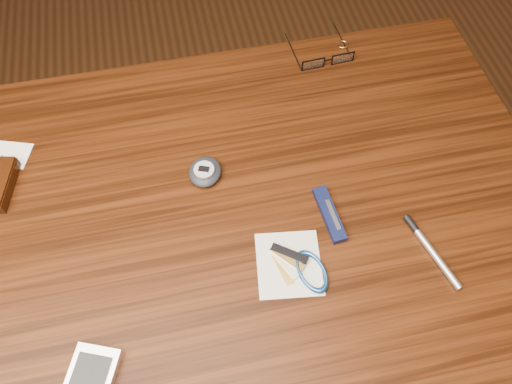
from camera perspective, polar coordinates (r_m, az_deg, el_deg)
ground at (r=1.49m, az=-0.61°, el=-15.91°), size 3.80×3.80×0.00m
desk at (r=0.89m, az=-1.00°, el=-4.84°), size 1.00×0.70×0.75m
eyeglasses at (r=0.99m, az=8.09°, el=14.79°), size 0.11×0.11×0.02m
gold_ring at (r=1.04m, az=9.91°, el=16.27°), size 0.03×0.03×0.00m
pedometer at (r=0.82m, az=-5.85°, el=2.33°), size 0.07×0.08×0.02m
notepad_keys at (r=0.75m, az=5.08°, el=-8.56°), size 0.12×0.12×0.01m
pocket_knife at (r=0.79m, az=8.39°, el=-2.53°), size 0.03×0.10×0.01m
silver_pen at (r=0.80m, az=19.01°, el=-5.80°), size 0.04×0.13×0.01m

